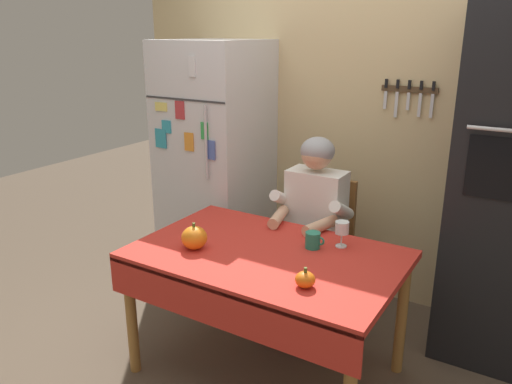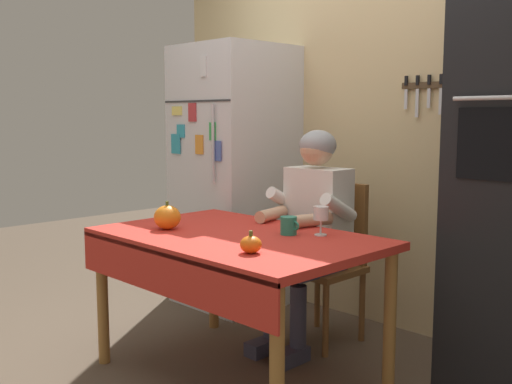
# 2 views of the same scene
# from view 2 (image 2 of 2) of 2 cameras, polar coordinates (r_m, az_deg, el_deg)

# --- Properties ---
(ground_plane) EXTENTS (10.00, 10.00, 0.00)m
(ground_plane) POSITION_cam_2_polar(r_m,az_deg,el_deg) (3.14, -3.13, -17.65)
(ground_plane) COLOR brown
(ground_plane) RESTS_ON ground
(back_wall_assembly) EXTENTS (3.70, 0.13, 2.60)m
(back_wall_assembly) POSITION_cam_2_polar(r_m,az_deg,el_deg) (3.85, 12.55, 6.73)
(back_wall_assembly) COLOR #D1B784
(back_wall_assembly) RESTS_ON ground
(refrigerator) EXTENTS (0.68, 0.71, 1.80)m
(refrigerator) POSITION_cam_2_polar(r_m,az_deg,el_deg) (4.22, -2.04, 1.49)
(refrigerator) COLOR silver
(refrigerator) RESTS_ON ground
(dining_table) EXTENTS (1.40, 0.90, 0.74)m
(dining_table) POSITION_cam_2_polar(r_m,az_deg,el_deg) (2.98, -2.11, -5.68)
(dining_table) COLOR #9E6B33
(dining_table) RESTS_ON ground
(chair_behind_person) EXTENTS (0.40, 0.40, 0.93)m
(chair_behind_person) POSITION_cam_2_polar(r_m,az_deg,el_deg) (3.59, 7.09, -5.87)
(chair_behind_person) COLOR brown
(chair_behind_person) RESTS_ON ground
(seated_person) EXTENTS (0.47, 0.55, 1.25)m
(seated_person) POSITION_cam_2_polar(r_m,az_deg,el_deg) (3.40, 5.18, -2.69)
(seated_person) COLOR #38384C
(seated_person) RESTS_ON ground
(coffee_mug) EXTENTS (0.11, 0.08, 0.09)m
(coffee_mug) POSITION_cam_2_polar(r_m,az_deg,el_deg) (2.96, 3.15, -3.22)
(coffee_mug) COLOR #237F66
(coffee_mug) RESTS_ON dining_table
(wine_glass) EXTENTS (0.07, 0.07, 0.14)m
(wine_glass) POSITION_cam_2_polar(r_m,az_deg,el_deg) (2.95, 6.19, -2.15)
(wine_glass) COLOR white
(wine_glass) RESTS_ON dining_table
(pumpkin_large) EXTENTS (0.14, 0.14, 0.15)m
(pumpkin_large) POSITION_cam_2_polar(r_m,az_deg,el_deg) (3.13, -8.43, -2.39)
(pumpkin_large) COLOR orange
(pumpkin_large) RESTS_ON dining_table
(pumpkin_medium) EXTENTS (0.09, 0.09, 0.10)m
(pumpkin_medium) POSITION_cam_2_polar(r_m,az_deg,el_deg) (2.56, -0.49, -5.01)
(pumpkin_medium) COLOR orange
(pumpkin_medium) RESTS_ON dining_table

